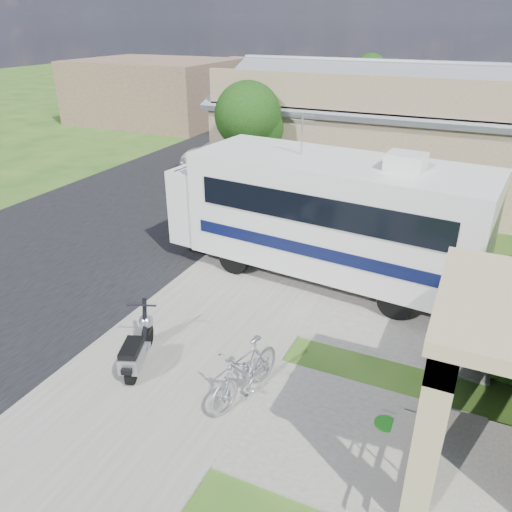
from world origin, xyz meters
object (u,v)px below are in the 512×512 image
at_px(shrub, 510,319).
at_px(bicycle, 245,374).
at_px(van, 286,127).
at_px(scooter, 137,348).
at_px(motorhome, 325,212).
at_px(garden_hose, 385,428).
at_px(pickup_truck, 247,152).

distance_m(shrub, bicycle, 5.11).
height_order(shrub, bicycle, shrub).
xyz_separation_m(shrub, bicycle, (-4.29, -2.66, -0.79)).
relative_size(bicycle, van, 0.33).
height_order(scooter, bicycle, scooter).
distance_m(motorhome, bicycle, 5.60).
height_order(scooter, garden_hose, scooter).
relative_size(scooter, garden_hose, 4.45).
height_order(bicycle, garden_hose, bicycle).
height_order(motorhome, bicycle, motorhome).
relative_size(shrub, pickup_truck, 0.41).
height_order(shrub, garden_hose, shrub).
distance_m(scooter, bicycle, 2.36).
bearing_deg(scooter, van, 82.32).
relative_size(shrub, garden_hose, 6.99).
bearing_deg(pickup_truck, motorhome, 136.66).
bearing_deg(garden_hose, scooter, -175.63).
height_order(motorhome, pickup_truck, motorhome).
bearing_deg(pickup_truck, shrub, 143.90).
bearing_deg(pickup_truck, garden_hose, 133.77).
bearing_deg(garden_hose, motorhome, 118.72).
relative_size(motorhome, shrub, 3.26).
bearing_deg(garden_hose, bicycle, -174.39).
distance_m(scooter, pickup_truck, 14.75).
height_order(pickup_truck, garden_hose, pickup_truck).
xyz_separation_m(van, garden_hose, (9.83, -20.22, -0.76)).
relative_size(pickup_truck, van, 1.11).
height_order(scooter, pickup_truck, pickup_truck).
distance_m(bicycle, pickup_truck, 15.48).
bearing_deg(pickup_truck, van, -74.90).
xyz_separation_m(shrub, garden_hose, (-1.72, -2.41, -1.28)).
distance_m(shrub, pickup_truck, 15.75).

